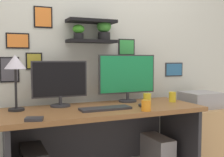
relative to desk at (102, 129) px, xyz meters
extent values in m
cube|color=silver|center=(0.00, 0.38, 0.81)|extent=(4.40, 0.04, 2.70)
cube|color=black|center=(0.00, 0.26, 0.81)|extent=(0.48, 0.20, 0.03)
cube|color=black|center=(0.00, 0.26, 1.00)|extent=(0.48, 0.20, 0.03)
cylinder|color=black|center=(0.13, 0.26, 0.86)|extent=(0.12, 0.12, 0.08)
ellipsoid|color=green|center=(0.13, 0.26, 0.95)|extent=(0.14, 0.14, 0.12)
cylinder|color=black|center=(-0.13, 0.26, 0.85)|extent=(0.10, 0.10, 0.06)
ellipsoid|color=green|center=(-0.13, 0.26, 0.92)|extent=(0.11, 0.11, 0.08)
cube|color=black|center=(-0.75, 0.36, 0.54)|extent=(0.17, 0.02, 0.23)
cube|color=#4C4C56|center=(-0.75, 0.35, 0.54)|extent=(0.14, 0.00, 0.21)
cube|color=black|center=(-0.68, 0.36, 0.80)|extent=(0.20, 0.02, 0.14)
cube|color=orange|center=(-0.68, 0.35, 0.80)|extent=(0.18, 0.00, 0.12)
cube|color=black|center=(-0.54, 0.36, 0.61)|extent=(0.15, 0.02, 0.16)
cube|color=gold|center=(-0.54, 0.35, 0.61)|extent=(0.12, 0.00, 0.13)
cube|color=#2D2D33|center=(1.05, 0.36, 0.51)|extent=(0.24, 0.02, 0.16)
cube|color=teal|center=(1.05, 0.35, 0.51)|extent=(0.21, 0.00, 0.14)
cube|color=black|center=(0.43, 0.36, 0.76)|extent=(0.19, 0.02, 0.17)
cube|color=green|center=(0.43, 0.35, 0.76)|extent=(0.17, 0.00, 0.15)
cube|color=black|center=(-0.44, 0.36, 1.02)|extent=(0.17, 0.02, 0.20)
cube|color=orange|center=(-0.44, 0.35, 1.02)|extent=(0.15, 0.00, 0.18)
cube|color=brown|center=(0.00, -0.06, 0.19)|extent=(1.75, 0.68, 0.04)
cube|color=#2D2D33|center=(0.81, -0.06, -0.19)|extent=(0.04, 0.62, 0.71)
cube|color=#2D2D33|center=(0.00, 0.24, -0.15)|extent=(1.55, 0.02, 0.50)
cylinder|color=#2D2D33|center=(-0.34, 0.15, 0.21)|extent=(0.18, 0.18, 0.02)
cylinder|color=#2D2D33|center=(-0.34, 0.15, 0.26)|extent=(0.03, 0.03, 0.08)
cube|color=#2D2D33|center=(-0.34, 0.16, 0.45)|extent=(0.50, 0.02, 0.33)
cube|color=black|center=(-0.34, 0.15, 0.45)|extent=(0.48, 0.00, 0.30)
cylinder|color=#2D2D33|center=(0.34, 0.15, 0.21)|extent=(0.18, 0.18, 0.02)
cylinder|color=#2D2D33|center=(0.34, 0.15, 0.26)|extent=(0.03, 0.03, 0.08)
cube|color=#2D2D33|center=(0.34, 0.16, 0.48)|extent=(0.61, 0.02, 0.38)
cube|color=#198C4C|center=(0.34, 0.15, 0.48)|extent=(0.58, 0.00, 0.36)
cube|color=#2D2D33|center=(-0.02, -0.15, 0.22)|extent=(0.44, 0.14, 0.02)
ellipsoid|color=#2D2D33|center=(0.32, -0.16, 0.22)|extent=(0.06, 0.09, 0.03)
cylinder|color=black|center=(-0.72, 0.10, 0.22)|extent=(0.13, 0.13, 0.02)
cylinder|color=black|center=(-0.72, 0.10, 0.39)|extent=(0.02, 0.02, 0.33)
cone|color=silver|center=(-0.72, 0.10, 0.61)|extent=(0.17, 0.17, 0.12)
cylinder|color=orange|center=(0.26, -0.34, 0.25)|extent=(0.08, 0.08, 0.09)
cylinder|color=yellow|center=(0.75, -0.03, 0.26)|extent=(0.07, 0.07, 0.10)
cube|color=#2D2D33|center=(-0.64, -0.34, 0.22)|extent=(0.14, 0.11, 0.02)
cylinder|color=yellow|center=(0.42, -0.10, 0.26)|extent=(0.07, 0.07, 0.11)
cube|color=tan|center=(1.20, 0.07, -0.22)|extent=(0.44, 0.50, 0.64)
cube|color=#9E9EA3|center=(1.20, 0.07, 0.18)|extent=(0.38, 0.34, 0.17)
cube|color=#99999E|center=(0.62, 0.03, -0.35)|extent=(0.18, 0.40, 0.39)
camera|label=1|loc=(-0.89, -2.28, 0.64)|focal=44.00mm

